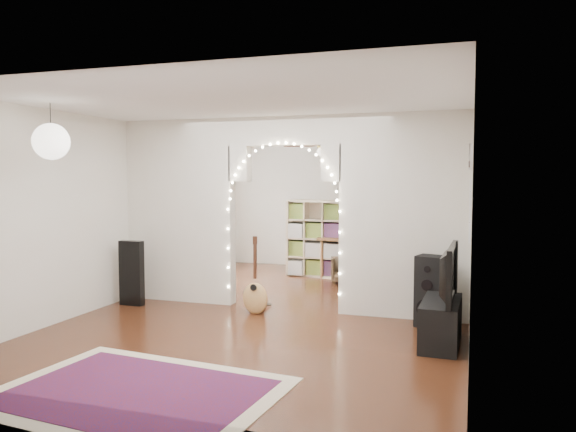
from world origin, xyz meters
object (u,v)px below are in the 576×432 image
(bookcase, at_px, (324,239))
(dining_chair_left, at_px, (356,271))
(dining_chair_right, at_px, (345,270))
(floor_speaker, at_px, (431,291))
(media_console, at_px, (441,323))
(acoustic_guitar, at_px, (255,286))
(dining_table, at_px, (353,241))

(bookcase, height_order, dining_chair_left, bookcase)
(dining_chair_left, xyz_separation_m, dining_chair_right, (-0.19, -0.07, 0.02))
(floor_speaker, relative_size, dining_chair_right, 1.79)
(bookcase, xyz_separation_m, dining_chair_right, (0.50, -0.47, -0.49))
(bookcase, bearing_deg, dining_chair_left, -18.24)
(media_console, bearing_deg, dining_chair_left, 117.61)
(acoustic_guitar, bearing_deg, floor_speaker, 4.84)
(floor_speaker, distance_m, dining_table, 3.54)
(bookcase, xyz_separation_m, dining_table, (0.51, 0.17, -0.03))
(acoustic_guitar, xyz_separation_m, media_console, (2.47, -0.65, -0.14))
(media_console, xyz_separation_m, dining_table, (-1.79, 3.88, 0.43))
(bookcase, distance_m, dining_chair_left, 0.94)
(floor_speaker, xyz_separation_m, dining_chair_left, (-1.45, 2.56, -0.23))
(media_console, relative_size, bookcase, 0.70)
(dining_table, height_order, dining_chair_left, dining_table)
(dining_chair_left, bearing_deg, dining_table, 124.92)
(floor_speaker, relative_size, dining_table, 0.73)
(floor_speaker, distance_m, dining_chair_left, 2.96)
(media_console, distance_m, dining_chair_left, 3.68)
(dining_chair_left, height_order, dining_chair_right, dining_chair_right)
(acoustic_guitar, bearing_deg, dining_chair_right, 78.03)
(dining_table, bearing_deg, bookcase, -163.00)
(dining_chair_right, bearing_deg, floor_speaker, -71.16)
(dining_chair_left, bearing_deg, bookcase, 167.27)
(media_console, bearing_deg, dining_table, 116.45)
(dining_chair_right, bearing_deg, dining_chair_left, 5.52)
(dining_chair_right, bearing_deg, media_console, -75.45)
(dining_table, relative_size, dining_chair_left, 2.64)
(acoustic_guitar, distance_m, media_console, 2.56)
(floor_speaker, xyz_separation_m, bookcase, (-2.14, 2.96, 0.27))
(floor_speaker, distance_m, dining_chair_right, 2.99)
(dining_table, relative_size, dining_chair_right, 2.46)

